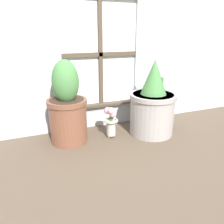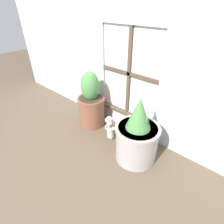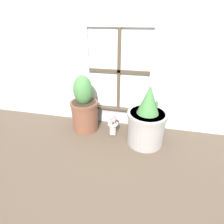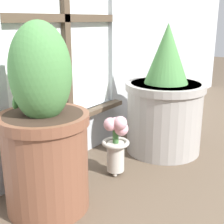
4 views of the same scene
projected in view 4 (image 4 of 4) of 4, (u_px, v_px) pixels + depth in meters
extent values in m
plane|color=brown|center=(177.00, 193.00, 1.30)|extent=(10.00, 10.00, 0.00)
cube|color=#B2B7BC|center=(68.00, 136.00, 1.60)|extent=(0.71, 0.05, 0.24)
cube|color=white|center=(61.00, 18.00, 1.44)|extent=(0.71, 0.02, 0.92)
cube|color=#4C3D2D|center=(66.00, 18.00, 1.42)|extent=(0.04, 0.02, 0.92)
cube|color=#4C3D2D|center=(66.00, 18.00, 1.42)|extent=(0.71, 0.02, 0.04)
cube|color=#4C3D2D|center=(74.00, 118.00, 1.54)|extent=(0.77, 0.06, 0.02)
cylinder|color=brown|center=(46.00, 162.00, 1.15)|extent=(0.31, 0.31, 0.37)
cylinder|color=brown|center=(43.00, 119.00, 1.11)|extent=(0.33, 0.33, 0.04)
cylinder|color=#38281E|center=(43.00, 115.00, 1.10)|extent=(0.28, 0.28, 0.01)
ellipsoid|color=#477F42|center=(40.00, 73.00, 1.06)|extent=(0.21, 0.21, 0.35)
ellipsoid|color=#477F42|center=(22.00, 90.00, 1.10)|extent=(0.15, 0.07, 0.15)
cylinder|color=#9E9993|center=(164.00, 117.00, 1.67)|extent=(0.39, 0.39, 0.37)
cylinder|color=#9E9993|center=(166.00, 87.00, 1.62)|extent=(0.42, 0.42, 0.04)
cylinder|color=#38281E|center=(166.00, 84.00, 1.62)|extent=(0.36, 0.36, 0.01)
cone|color=#477F42|center=(167.00, 54.00, 1.57)|extent=(0.23, 0.23, 0.30)
ellipsoid|color=#477F42|center=(169.00, 66.00, 1.66)|extent=(0.06, 0.12, 0.16)
sphere|color=#BCB7AD|center=(110.00, 170.00, 1.47)|extent=(0.02, 0.02, 0.02)
sphere|color=#BCB7AD|center=(115.00, 175.00, 1.43)|extent=(0.02, 0.02, 0.02)
sphere|color=#BCB7AD|center=(121.00, 170.00, 1.47)|extent=(0.02, 0.02, 0.02)
cylinder|color=#BCB7AD|center=(116.00, 157.00, 1.43)|extent=(0.08, 0.08, 0.14)
torus|color=#BCB7AD|center=(116.00, 143.00, 1.41)|extent=(0.13, 0.13, 0.02)
cylinder|color=#386633|center=(116.00, 135.00, 1.40)|extent=(0.03, 0.03, 0.08)
sphere|color=#DB9EAD|center=(116.00, 122.00, 1.38)|extent=(0.05, 0.05, 0.05)
sphere|color=#DB9EAD|center=(111.00, 125.00, 1.42)|extent=(0.04, 0.04, 0.04)
sphere|color=#DB9EAD|center=(110.00, 125.00, 1.40)|extent=(0.05, 0.05, 0.05)
sphere|color=#DB9EAD|center=(110.00, 124.00, 1.37)|extent=(0.06, 0.06, 0.06)
sphere|color=#DB9EAD|center=(120.00, 123.00, 1.36)|extent=(0.06, 0.06, 0.06)
sphere|color=#DB9EAD|center=(121.00, 129.00, 1.38)|extent=(0.06, 0.06, 0.06)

